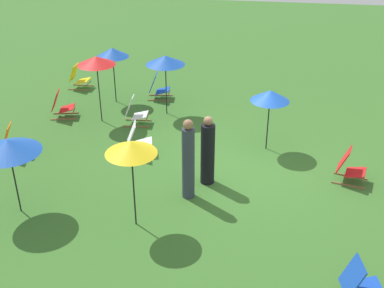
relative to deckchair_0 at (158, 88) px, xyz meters
The scene contains 17 objects.
ground_plane 4.91m from the deckchair_0, 142.94° to the right, with size 40.00×40.00×0.00m, color #386B28.
deckchair_0 is the anchor object (origin of this frame).
deckchair_1 2.91m from the deckchair_0, 80.85° to the left, with size 0.48×0.76×0.83m.
deckchair_2 5.09m from the deckchair_0, 147.01° to the left, with size 0.68×0.87×0.83m.
deckchair_3 3.13m from the deckchair_0, 126.91° to the left, with size 0.64×0.85×0.83m.
deckchair_4 6.90m from the deckchair_0, 127.57° to the right, with size 0.64×0.85×0.83m.
deckchair_5 9.55m from the deckchair_0, 147.18° to the right, with size 0.60×0.83×0.83m.
deckchair_7 3.69m from the deckchair_0, behind, with size 0.65×0.86×0.83m.
deckchair_8 2.01m from the deckchair_0, behind, with size 0.54×0.80×0.83m.
umbrella_0 2.76m from the deckchair_0, 147.53° to the left, with size 1.07×1.07×1.96m.
umbrella_1 1.81m from the deckchair_0, 155.39° to the right, with size 1.14×1.14×1.81m.
umbrella_2 6.82m from the deckchair_0, 167.22° to the left, with size 1.28×1.28×1.69m.
umbrella_3 6.81m from the deckchair_0, behind, with size 0.99×0.99×1.89m.
umbrella_4 1.85m from the deckchair_0, 110.76° to the left, with size 1.00×1.00×1.76m.
umbrella_5 4.73m from the deckchair_0, 129.30° to the right, with size 0.98×0.98×1.63m.
person_0 5.30m from the deckchair_0, 154.75° to the right, with size 0.33×0.33×1.66m.
person_1 5.78m from the deckchair_0, 160.51° to the right, with size 0.38×0.38×1.86m.
Camera 1 is at (-10.26, -0.49, 6.01)m, focal length 44.95 mm.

